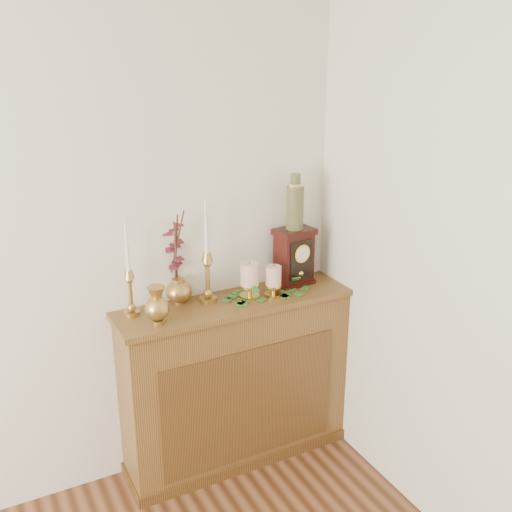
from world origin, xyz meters
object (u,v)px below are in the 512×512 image
mantel_clock (294,257)px  candlestick_left (130,285)px  ceramic_vase (295,205)px  candlestick_center (207,269)px  ginger_jar (175,260)px  bud_vase (157,306)px

mantel_clock → candlestick_left: bearing=171.7°
candlestick_left → ceramic_vase: bearing=-0.7°
candlestick_center → ginger_jar: bearing=146.6°
ceramic_vase → mantel_clock: bearing=-82.6°
ginger_jar → candlestick_left: bearing=-165.5°
bud_vase → ginger_jar: (0.17, 0.21, 0.12)m
candlestick_center → ceramic_vase: size_ratio=1.81×
candlestick_center → ginger_jar: candlestick_center is taller
candlestick_center → bud_vase: (-0.31, -0.13, -0.08)m
mantel_clock → ceramic_vase: ceramic_vase is taller
ginger_jar → ceramic_vase: ceramic_vase is taller
candlestick_center → ginger_jar: (-0.13, 0.09, 0.04)m
ginger_jar → mantel_clock: ginger_jar is taller
candlestick_center → candlestick_left: bearing=176.8°
bud_vase → ceramic_vase: size_ratio=0.63×
bud_vase → ginger_jar: bearing=51.1°
ginger_jar → mantel_clock: bearing=-7.1°
bud_vase → ceramic_vase: 0.89m
candlestick_left → ginger_jar: ginger_jar is taller
bud_vase → mantel_clock: size_ratio=0.60×
candlestick_center → ceramic_vase: (0.50, 0.01, 0.26)m
candlestick_center → bud_vase: candlestick_center is taller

